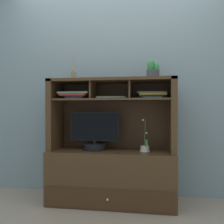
{
  "coord_description": "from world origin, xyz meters",
  "views": [
    {
      "loc": [
        0.43,
        -2.68,
        1.0
      ],
      "look_at": [
        0.0,
        0.0,
        0.97
      ],
      "focal_mm": 40.7,
      "sensor_mm": 36.0,
      "label": 1
    }
  ],
  "objects_px": {
    "magazine_stack_centre": "(76,95)",
    "potted_succulent": "(153,71)",
    "potted_orchid": "(145,148)",
    "diffuser_bottle": "(73,75)",
    "tv_monitor": "(95,135)",
    "media_console": "(112,164)",
    "magazine_stack_right": "(112,98)",
    "magazine_stack_left": "(152,95)"
  },
  "relations": [
    {
      "from": "magazine_stack_centre",
      "to": "potted_succulent",
      "type": "xyz_separation_m",
      "value": [
        0.82,
        0.02,
        0.24
      ]
    },
    {
      "from": "media_console",
      "to": "magazine_stack_right",
      "type": "bearing_deg",
      "value": -83.9
    },
    {
      "from": "magazine_stack_right",
      "to": "potted_succulent",
      "type": "relative_size",
      "value": 1.71
    },
    {
      "from": "diffuser_bottle",
      "to": "magazine_stack_right",
      "type": "bearing_deg",
      "value": -6.38
    },
    {
      "from": "media_console",
      "to": "magazine_stack_centre",
      "type": "height_order",
      "value": "media_console"
    },
    {
      "from": "potted_succulent",
      "to": "tv_monitor",
      "type": "bearing_deg",
      "value": 178.99
    },
    {
      "from": "diffuser_bottle",
      "to": "potted_succulent",
      "type": "xyz_separation_m",
      "value": [
        0.86,
        -0.04,
        0.02
      ]
    },
    {
      "from": "media_console",
      "to": "potted_orchid",
      "type": "bearing_deg",
      "value": -5.48
    },
    {
      "from": "magazine_stack_right",
      "to": "potted_orchid",
      "type": "bearing_deg",
      "value": 1.5
    },
    {
      "from": "potted_orchid",
      "to": "magazine_stack_centre",
      "type": "height_order",
      "value": "magazine_stack_centre"
    },
    {
      "from": "magazine_stack_right",
      "to": "diffuser_bottle",
      "type": "distance_m",
      "value": 0.51
    },
    {
      "from": "magazine_stack_centre",
      "to": "potted_succulent",
      "type": "height_order",
      "value": "potted_succulent"
    },
    {
      "from": "magazine_stack_left",
      "to": "magazine_stack_right",
      "type": "xyz_separation_m",
      "value": [
        -0.42,
        -0.07,
        -0.03
      ]
    },
    {
      "from": "tv_monitor",
      "to": "magazine_stack_centre",
      "type": "height_order",
      "value": "magazine_stack_centre"
    },
    {
      "from": "potted_succulent",
      "to": "magazine_stack_right",
      "type": "bearing_deg",
      "value": -178.54
    },
    {
      "from": "diffuser_bottle",
      "to": "potted_succulent",
      "type": "relative_size",
      "value": 1.49
    },
    {
      "from": "tv_monitor",
      "to": "diffuser_bottle",
      "type": "xyz_separation_m",
      "value": [
        -0.25,
        0.03,
        0.65
      ]
    },
    {
      "from": "tv_monitor",
      "to": "potted_orchid",
      "type": "height_order",
      "value": "tv_monitor"
    },
    {
      "from": "magazine_stack_left",
      "to": "media_console",
      "type": "bearing_deg",
      "value": -176.63
    },
    {
      "from": "magazine_stack_left",
      "to": "tv_monitor",
      "type": "bearing_deg",
      "value": -175.69
    },
    {
      "from": "media_console",
      "to": "potted_orchid",
      "type": "xyz_separation_m",
      "value": [
        0.35,
        -0.03,
        0.18
      ]
    },
    {
      "from": "magazine_stack_left",
      "to": "diffuser_bottle",
      "type": "bearing_deg",
      "value": -178.73
    },
    {
      "from": "potted_orchid",
      "to": "diffuser_bottle",
      "type": "relative_size",
      "value": 1.18
    },
    {
      "from": "potted_succulent",
      "to": "magazine_stack_left",
      "type": "bearing_deg",
      "value": 97.65
    },
    {
      "from": "diffuser_bottle",
      "to": "potted_succulent",
      "type": "distance_m",
      "value": 0.87
    },
    {
      "from": "media_console",
      "to": "potted_orchid",
      "type": "distance_m",
      "value": 0.4
    },
    {
      "from": "media_console",
      "to": "magazine_stack_centre",
      "type": "distance_m",
      "value": 0.83
    },
    {
      "from": "tv_monitor",
      "to": "magazine_stack_centre",
      "type": "xyz_separation_m",
      "value": [
        -0.2,
        -0.03,
        0.43
      ]
    },
    {
      "from": "media_console",
      "to": "magazine_stack_left",
      "type": "distance_m",
      "value": 0.85
    },
    {
      "from": "media_console",
      "to": "magazine_stack_left",
      "type": "bearing_deg",
      "value": 3.37
    },
    {
      "from": "diffuser_bottle",
      "to": "magazine_stack_centre",
      "type": "bearing_deg",
      "value": -52.07
    },
    {
      "from": "magazine_stack_left",
      "to": "potted_succulent",
      "type": "xyz_separation_m",
      "value": [
        0.01,
        -0.06,
        0.25
      ]
    },
    {
      "from": "magazine_stack_left",
      "to": "potted_succulent",
      "type": "bearing_deg",
      "value": -82.35
    },
    {
      "from": "media_console",
      "to": "magazine_stack_right",
      "type": "xyz_separation_m",
      "value": [
        0.0,
        -0.04,
        0.71
      ]
    },
    {
      "from": "media_console",
      "to": "potted_succulent",
      "type": "bearing_deg",
      "value": -4.22
    },
    {
      "from": "potted_succulent",
      "to": "diffuser_bottle",
      "type": "bearing_deg",
      "value": 177.49
    },
    {
      "from": "tv_monitor",
      "to": "magazine_stack_right",
      "type": "height_order",
      "value": "magazine_stack_right"
    },
    {
      "from": "magazine_stack_right",
      "to": "diffuser_bottle",
      "type": "xyz_separation_m",
      "value": [
        -0.44,
        0.05,
        0.25
      ]
    },
    {
      "from": "potted_orchid",
      "to": "magazine_stack_centre",
      "type": "bearing_deg",
      "value": -178.45
    },
    {
      "from": "potted_orchid",
      "to": "potted_succulent",
      "type": "relative_size",
      "value": 1.76
    },
    {
      "from": "potted_orchid",
      "to": "potted_succulent",
      "type": "xyz_separation_m",
      "value": [
        0.08,
        0.0,
        0.8
      ]
    },
    {
      "from": "magazine_stack_right",
      "to": "diffuser_bottle",
      "type": "relative_size",
      "value": 1.15
    }
  ]
}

